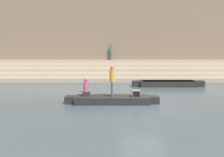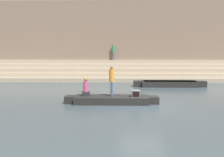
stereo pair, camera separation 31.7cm
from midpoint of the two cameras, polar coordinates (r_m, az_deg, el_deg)
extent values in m
plane|color=#3D4C56|center=(12.59, 7.33, -6.98)|extent=(120.00, 120.00, 0.00)
cube|color=tan|center=(22.80, 4.01, 0.01)|extent=(36.00, 3.17, 0.42)
cube|color=#B2A28D|center=(23.07, 3.97, 1.13)|extent=(36.00, 2.53, 0.42)
cube|color=tan|center=(23.34, 3.92, 2.23)|extent=(36.00, 1.90, 0.42)
cube|color=#B2A28D|center=(23.62, 3.88, 3.30)|extent=(36.00, 1.27, 0.42)
cube|color=tan|center=(23.91, 3.84, 4.34)|extent=(36.00, 0.63, 0.42)
cube|color=#7F6B5B|center=(24.82, 3.74, 9.94)|extent=(34.20, 1.20, 8.49)
cube|color=#4C4037|center=(24.34, 3.76, 0.69)|extent=(34.20, 0.12, 0.60)
cube|color=black|center=(12.97, -0.70, -5.54)|extent=(4.31, 1.21, 0.42)
cube|color=#2D2D2D|center=(12.93, -0.71, -4.75)|extent=(3.97, 1.11, 0.05)
cube|color=black|center=(13.17, 10.10, -5.46)|extent=(0.60, 0.66, 0.42)
cube|color=black|center=(13.23, -11.46, -5.43)|extent=(0.60, 0.66, 0.42)
cylinder|color=olive|center=(13.66, -3.39, -4.43)|extent=(2.36, 0.04, 0.04)
cylinder|color=#3D4C75|center=(12.90, -0.66, -2.70)|extent=(0.13, 0.13, 0.87)
cylinder|color=#3D4C75|center=(12.73, -0.67, -2.83)|extent=(0.13, 0.13, 0.87)
cylinder|color=orange|center=(12.70, -0.67, 0.78)|extent=(0.30, 0.30, 0.72)
sphere|color=#8C664C|center=(12.66, -0.67, 2.88)|extent=(0.21, 0.21, 0.21)
cube|color=#28282D|center=(13.10, -7.42, -3.97)|extent=(0.42, 0.33, 0.25)
cylinder|color=#C64C7F|center=(13.02, -7.45, -2.09)|extent=(0.30, 0.30, 0.62)
sphere|color=#8C664C|center=(12.96, -7.48, -0.30)|extent=(0.21, 0.21, 0.21)
sphere|color=gold|center=(12.95, -7.48, 0.02)|extent=(0.18, 0.18, 0.18)
cube|color=slate|center=(12.81, 5.64, -3.89)|extent=(0.47, 0.40, 0.39)
cube|color=black|center=(12.61, 5.73, -4.07)|extent=(0.39, 0.02, 0.31)
cube|color=black|center=(19.53, 13.96, -1.30)|extent=(4.86, 1.12, 0.49)
cube|color=#2D2D2D|center=(19.49, 13.98, -0.66)|extent=(4.47, 1.02, 0.05)
cube|color=black|center=(20.37, 21.55, -1.25)|extent=(0.68, 0.61, 0.49)
cube|color=black|center=(19.05, 5.85, -1.33)|extent=(0.68, 0.61, 0.49)
cylinder|color=brown|center=(16.13, -7.42, -1.88)|extent=(0.17, 0.17, 1.07)
cylinder|color=#3D4C75|center=(23.92, -0.59, 5.86)|extent=(0.12, 0.12, 0.84)
cylinder|color=#3D4C75|center=(23.76, -0.59, 5.85)|extent=(0.12, 0.12, 0.84)
cylinder|color=#338456|center=(23.83, -0.59, 7.71)|extent=(0.29, 0.29, 0.70)
sphere|color=#8C664C|center=(23.84, -0.59, 8.79)|extent=(0.20, 0.20, 0.20)
camera|label=1|loc=(0.16, -90.65, -0.08)|focal=35.00mm
camera|label=2|loc=(0.16, 89.35, 0.08)|focal=35.00mm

